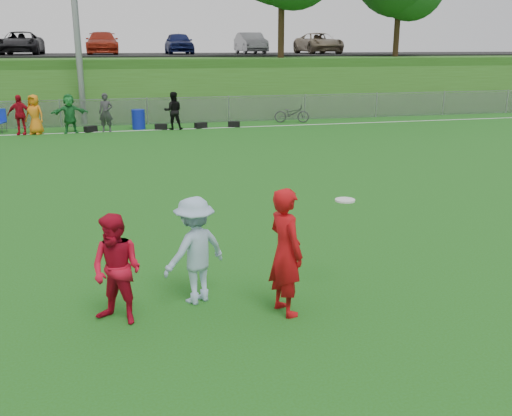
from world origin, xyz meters
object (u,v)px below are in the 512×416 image
object	(u,v)px
recycling_bin	(138,119)
frisbee	(345,200)
bicycle	(292,113)
player_red_center	(117,270)
player_red_left	(286,252)
player_blue	(195,250)

from	to	relation	value
recycling_bin	frisbee	bearing A→B (deg)	-83.33
bicycle	player_red_center	bearing A→B (deg)	170.14
player_red_left	recycling_bin	bearing A→B (deg)	-12.70
player_red_left	player_red_center	size ratio (longest dim) A/B	1.19
frisbee	recycling_bin	world-z (taller)	frisbee
recycling_bin	bicycle	distance (m)	7.51
player_red_left	recycling_bin	world-z (taller)	player_red_left
player_red_center	player_blue	bearing A→B (deg)	54.86
player_red_left	bicycle	size ratio (longest dim) A/B	1.08
player_red_left	recycling_bin	size ratio (longest dim) A/B	2.10
frisbee	recycling_bin	bearing A→B (deg)	96.67
bicycle	player_red_left	bearing A→B (deg)	176.28
player_red_left	frisbee	bearing A→B (deg)	-81.41
player_red_center	player_red_left	bearing A→B (deg)	28.35
player_blue	frisbee	distance (m)	2.37
player_red_center	recycling_bin	xyz separation A→B (m)	(1.19, 19.20, -0.34)
recycling_bin	player_red_center	bearing A→B (deg)	-93.53
bicycle	frisbee	bearing A→B (deg)	178.77
player_blue	frisbee	bearing A→B (deg)	146.62
frisbee	bicycle	world-z (taller)	frisbee
player_red_center	bicycle	world-z (taller)	player_red_center
player_red_center	recycling_bin	size ratio (longest dim) A/B	1.77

